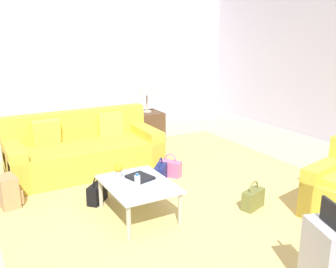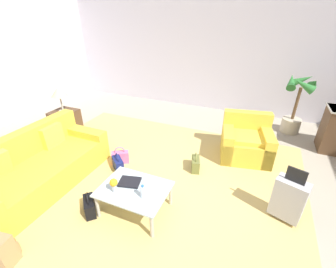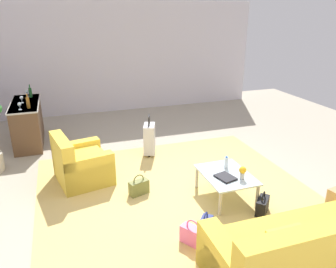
{
  "view_description": "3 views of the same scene",
  "coord_description": "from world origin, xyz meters",
  "px_view_note": "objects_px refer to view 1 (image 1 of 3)",
  "views": [
    {
      "loc": [
        3.25,
        -2.16,
        2.1
      ],
      "look_at": [
        -1.0,
        0.23,
        0.75
      ],
      "focal_mm": 40.0,
      "sensor_mm": 36.0,
      "label": 1
    },
    {
      "loc": [
        0.99,
        -2.54,
        2.56
      ],
      "look_at": [
        -0.2,
        0.25,
        0.95
      ],
      "focal_mm": 24.0,
      "sensor_mm": 36.0,
      "label": 2
    },
    {
      "loc": [
        -4.46,
        1.84,
        2.82
      ],
      "look_at": [
        0.03,
        0.33,
        1.03
      ],
      "focal_mm": 35.0,
      "sensor_mm": 36.0,
      "label": 3
    }
  ],
  "objects_px": {
    "couch": "(83,151)",
    "suitcase_silver": "(325,258)",
    "coffee_table": "(138,187)",
    "table_lamp": "(147,89)",
    "handbag_navy": "(161,173)",
    "flower_vase": "(118,169)",
    "side_table": "(147,126)",
    "backpack_tan": "(9,192)",
    "handbag_pink": "(170,168)",
    "water_bottle": "(137,183)",
    "coffee_table_book": "(140,177)",
    "handbag_black": "(97,193)",
    "handbag_olive": "(253,199)"
  },
  "relations": [
    {
      "from": "coffee_table_book",
      "to": "flower_vase",
      "type": "distance_m",
      "value": 0.27
    },
    {
      "from": "water_bottle",
      "to": "coffee_table_book",
      "type": "relative_size",
      "value": 0.68
    },
    {
      "from": "side_table",
      "to": "flower_vase",
      "type": "bearing_deg",
      "value": -32.6
    },
    {
      "from": "couch",
      "to": "handbag_olive",
      "type": "height_order",
      "value": "couch"
    },
    {
      "from": "coffee_table",
      "to": "handbag_pink",
      "type": "relative_size",
      "value": 2.66
    },
    {
      "from": "water_bottle",
      "to": "side_table",
      "type": "bearing_deg",
      "value": 151.93
    },
    {
      "from": "coffee_table_book",
      "to": "backpack_tan",
      "type": "distance_m",
      "value": 1.65
    },
    {
      "from": "side_table",
      "to": "backpack_tan",
      "type": "height_order",
      "value": "side_table"
    },
    {
      "from": "handbag_pink",
      "to": "handbag_olive",
      "type": "relative_size",
      "value": 1.0
    },
    {
      "from": "handbag_navy",
      "to": "suitcase_silver",
      "type": "bearing_deg",
      "value": -0.41
    },
    {
      "from": "coffee_table_book",
      "to": "handbag_pink",
      "type": "height_order",
      "value": "coffee_table_book"
    },
    {
      "from": "water_bottle",
      "to": "suitcase_silver",
      "type": "relative_size",
      "value": 0.24
    },
    {
      "from": "flower_vase",
      "to": "suitcase_silver",
      "type": "distance_m",
      "value": 2.38
    },
    {
      "from": "coffee_table",
      "to": "coffee_table_book",
      "type": "relative_size",
      "value": 3.19
    },
    {
      "from": "couch",
      "to": "coffee_table",
      "type": "distance_m",
      "value": 1.81
    },
    {
      "from": "coffee_table",
      "to": "couch",
      "type": "bearing_deg",
      "value": -176.82
    },
    {
      "from": "coffee_table",
      "to": "handbag_navy",
      "type": "xyz_separation_m",
      "value": [
        -0.79,
        0.72,
        -0.23
      ]
    },
    {
      "from": "handbag_olive",
      "to": "backpack_tan",
      "type": "bearing_deg",
      "value": -120.43
    },
    {
      "from": "handbag_black",
      "to": "table_lamp",
      "type": "bearing_deg",
      "value": 140.84
    },
    {
      "from": "side_table",
      "to": "table_lamp",
      "type": "height_order",
      "value": "table_lamp"
    },
    {
      "from": "water_bottle",
      "to": "side_table",
      "type": "distance_m",
      "value": 3.41
    },
    {
      "from": "coffee_table_book",
      "to": "couch",
      "type": "bearing_deg",
      "value": 171.79
    },
    {
      "from": "table_lamp",
      "to": "handbag_black",
      "type": "height_order",
      "value": "table_lamp"
    },
    {
      "from": "coffee_table",
      "to": "table_lamp",
      "type": "bearing_deg",
      "value": 151.82
    },
    {
      "from": "coffee_table",
      "to": "handbag_black",
      "type": "xyz_separation_m",
      "value": [
        -0.58,
        -0.31,
        -0.23
      ]
    },
    {
      "from": "flower_vase",
      "to": "coffee_table",
      "type": "bearing_deg",
      "value": 34.29
    },
    {
      "from": "handbag_black",
      "to": "backpack_tan",
      "type": "xyz_separation_m",
      "value": [
        -0.42,
        -0.98,
        0.06
      ]
    },
    {
      "from": "handbag_black",
      "to": "handbag_pink",
      "type": "distance_m",
      "value": 1.28
    },
    {
      "from": "handbag_olive",
      "to": "couch",
      "type": "bearing_deg",
      "value": -148.95
    },
    {
      "from": "coffee_table_book",
      "to": "handbag_navy",
      "type": "height_order",
      "value": "coffee_table_book"
    },
    {
      "from": "table_lamp",
      "to": "handbag_pink",
      "type": "distance_m",
      "value": 2.19
    },
    {
      "from": "table_lamp",
      "to": "flower_vase",
      "type": "bearing_deg",
      "value": -32.6
    },
    {
      "from": "side_table",
      "to": "handbag_olive",
      "type": "distance_m",
      "value": 3.33
    },
    {
      "from": "water_bottle",
      "to": "flower_vase",
      "type": "xyz_separation_m",
      "value": [
        -0.42,
        -0.05,
        0.03
      ]
    },
    {
      "from": "backpack_tan",
      "to": "coffee_table_book",
      "type": "bearing_deg",
      "value": 57.23
    },
    {
      "from": "side_table",
      "to": "suitcase_silver",
      "type": "relative_size",
      "value": 0.67
    },
    {
      "from": "coffee_table",
      "to": "side_table",
      "type": "relative_size",
      "value": 1.68
    },
    {
      "from": "handbag_olive",
      "to": "backpack_tan",
      "type": "distance_m",
      "value": 3.0
    },
    {
      "from": "coffee_table",
      "to": "water_bottle",
      "type": "relative_size",
      "value": 4.67
    },
    {
      "from": "couch",
      "to": "flower_vase",
      "type": "xyz_separation_m",
      "value": [
        1.58,
        -0.05,
        0.23
      ]
    },
    {
      "from": "couch",
      "to": "coffee_table_book",
      "type": "bearing_deg",
      "value": 6.11
    },
    {
      "from": "coffee_table_book",
      "to": "side_table",
      "type": "bearing_deg",
      "value": 137.77
    },
    {
      "from": "flower_vase",
      "to": "backpack_tan",
      "type": "xyz_separation_m",
      "value": [
        -0.78,
        -1.14,
        -0.34
      ]
    },
    {
      "from": "side_table",
      "to": "suitcase_silver",
      "type": "xyz_separation_m",
      "value": [
        4.8,
        -0.8,
        0.07
      ]
    },
    {
      "from": "suitcase_silver",
      "to": "handbag_olive",
      "type": "bearing_deg",
      "value": 158.12
    },
    {
      "from": "table_lamp",
      "to": "handbag_navy",
      "type": "distance_m",
      "value": 2.33
    },
    {
      "from": "couch",
      "to": "suitcase_silver",
      "type": "distance_m",
      "value": 3.88
    },
    {
      "from": "side_table",
      "to": "handbag_olive",
      "type": "height_order",
      "value": "side_table"
    },
    {
      "from": "water_bottle",
      "to": "coffee_table_book",
      "type": "bearing_deg",
      "value": 150.64
    },
    {
      "from": "water_bottle",
      "to": "table_lamp",
      "type": "bearing_deg",
      "value": 151.93
    }
  ]
}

